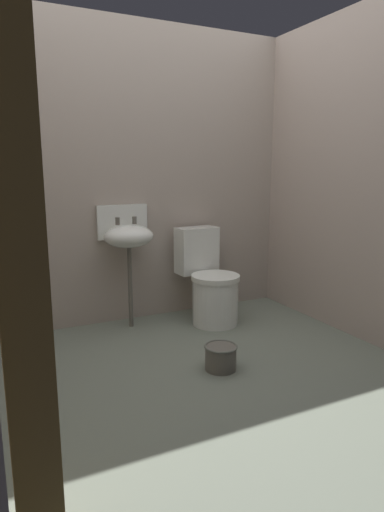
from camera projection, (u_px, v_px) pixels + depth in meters
name	position (u px, v px, depth m)	size (l,w,h in m)	color
ground_plane	(212.00, 375.00, 2.88)	(2.95, 2.78, 0.08)	slate
wall_back	(143.00, 176.00, 3.72)	(2.95, 0.10, 2.44)	#A6978A
wall_right	(364.00, 177.00, 3.28)	(0.10, 2.58, 2.44)	#AD9B8D
wooden_door_post	(15.00, 194.00, 1.20)	(0.14, 0.14, 2.44)	olive
toilet_near_wall	(210.00, 284.00, 3.73)	(0.43, 0.62, 0.78)	white
sink	(128.00, 235.00, 3.53)	(0.42, 0.35, 0.99)	#5C584F
bucket	(221.00, 357.00, 2.86)	(0.22, 0.22, 0.16)	#5C584F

